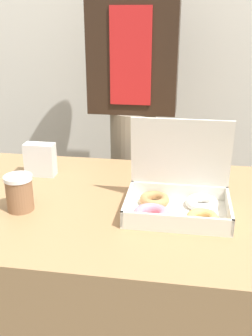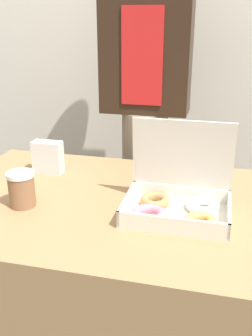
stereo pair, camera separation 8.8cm
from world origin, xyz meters
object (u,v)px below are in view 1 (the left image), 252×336
coffee_cup (19,193)px  napkin_holder (40,160)px  donut_box (177,199)px  person_customer (134,90)px

coffee_cup → napkin_holder: 0.27m
donut_box → napkin_holder: 0.54m
coffee_cup → person_customer: person_customer is taller
donut_box → napkin_holder: donut_box is taller
person_customer → coffee_cup: bearing=-109.4°
donut_box → person_customer: person_customer is taller
napkin_holder → coffee_cup: bearing=-82.3°
donut_box → person_customer: size_ratio=0.17×
napkin_holder → person_customer: person_customer is taller
donut_box → napkin_holder: size_ratio=2.53×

